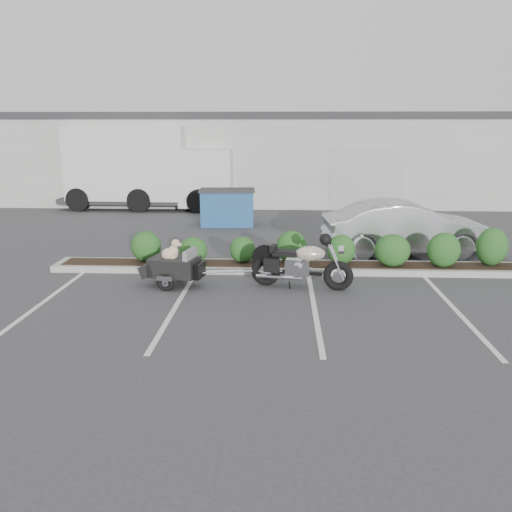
{
  "coord_description": "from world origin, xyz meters",
  "views": [
    {
      "loc": [
        0.54,
        -10.62,
        3.43
      ],
      "look_at": [
        0.01,
        0.52,
        0.75
      ],
      "focal_mm": 38.0,
      "sensor_mm": 36.0,
      "label": 1
    }
  ],
  "objects_px": {
    "pet_trailer": "(174,266)",
    "delivery_truck": "(150,169)",
    "sedan": "(406,228)",
    "dumpster": "(227,207)",
    "motorcycle": "(301,265)"
  },
  "relations": [
    {
      "from": "dumpster",
      "to": "pet_trailer",
      "type": "bearing_deg",
      "value": -96.99
    },
    {
      "from": "delivery_truck",
      "to": "sedan",
      "type": "bearing_deg",
      "value": -40.76
    },
    {
      "from": "sedan",
      "to": "dumpster",
      "type": "relative_size",
      "value": 2.22
    },
    {
      "from": "delivery_truck",
      "to": "motorcycle",
      "type": "bearing_deg",
      "value": -60.51
    },
    {
      "from": "pet_trailer",
      "to": "sedan",
      "type": "height_order",
      "value": "sedan"
    },
    {
      "from": "pet_trailer",
      "to": "delivery_truck",
      "type": "height_order",
      "value": "delivery_truck"
    },
    {
      "from": "pet_trailer",
      "to": "sedan",
      "type": "distance_m",
      "value": 6.59
    },
    {
      "from": "sedan",
      "to": "delivery_truck",
      "type": "bearing_deg",
      "value": 42.53
    },
    {
      "from": "motorcycle",
      "to": "pet_trailer",
      "type": "relative_size",
      "value": 1.23
    },
    {
      "from": "delivery_truck",
      "to": "pet_trailer",
      "type": "bearing_deg",
      "value": -72.33
    },
    {
      "from": "motorcycle",
      "to": "pet_trailer",
      "type": "height_order",
      "value": "motorcycle"
    },
    {
      "from": "pet_trailer",
      "to": "dumpster",
      "type": "height_order",
      "value": "dumpster"
    },
    {
      "from": "delivery_truck",
      "to": "dumpster",
      "type": "bearing_deg",
      "value": -45.22
    },
    {
      "from": "dumpster",
      "to": "delivery_truck",
      "type": "distance_m",
      "value": 5.49
    },
    {
      "from": "pet_trailer",
      "to": "dumpster",
      "type": "bearing_deg",
      "value": 98.05
    }
  ]
}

